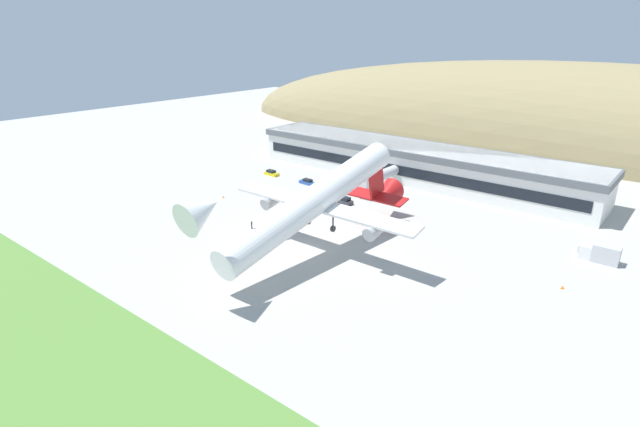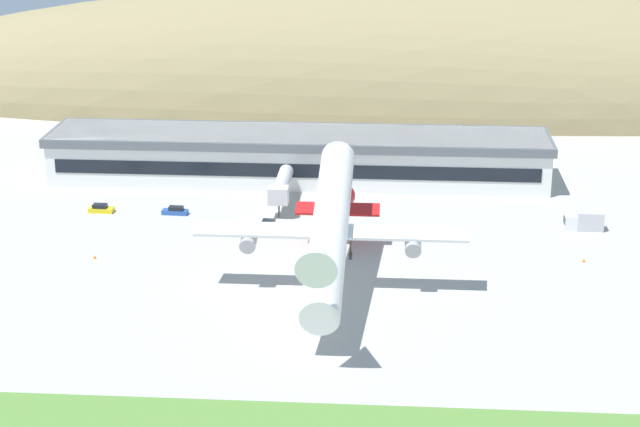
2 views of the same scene
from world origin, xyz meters
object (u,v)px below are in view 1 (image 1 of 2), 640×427
(fuel_truck, at_px, (600,254))
(traffic_cone_1, at_px, (563,287))
(terminal_building, at_px, (415,161))
(service_car_1, at_px, (345,201))
(jetway_0, at_px, (376,177))
(service_car_2, at_px, (307,182))
(traffic_cone_0, at_px, (223,197))
(service_car_0, at_px, (271,173))
(cargo_airplane, at_px, (317,202))

(fuel_truck, relative_size, traffic_cone_1, 10.96)
(terminal_building, relative_size, fuel_truck, 14.71)
(fuel_truck, bearing_deg, terminal_building, 154.13)
(service_car_1, bearing_deg, jetway_0, 84.28)
(jetway_0, bearing_deg, service_car_2, -164.63)
(service_car_1, relative_size, traffic_cone_0, 6.67)
(service_car_1, height_order, service_car_2, service_car_1)
(service_car_1, xyz_separation_m, traffic_cone_1, (49.79, -10.83, -0.41))
(jetway_0, xyz_separation_m, service_car_1, (-1.13, -11.31, -3.30))
(traffic_cone_0, bearing_deg, service_car_0, 102.42)
(cargo_airplane, distance_m, service_car_2, 43.17)
(jetway_0, bearing_deg, service_car_1, -95.72)
(service_car_0, height_order, service_car_2, service_car_0)
(service_car_0, distance_m, traffic_cone_0, 21.75)
(jetway_0, distance_m, cargo_airplane, 37.95)
(traffic_cone_1, bearing_deg, traffic_cone_0, -177.10)
(terminal_building, xyz_separation_m, traffic_cone_0, (-27.78, -42.00, -4.91))
(traffic_cone_0, bearing_deg, service_car_2, 68.29)
(terminal_building, relative_size, service_car_2, 20.69)
(cargo_airplane, bearing_deg, traffic_cone_1, 19.98)
(jetway_0, bearing_deg, service_car_0, -171.36)
(service_car_0, bearing_deg, service_car_1, -12.51)
(service_car_0, distance_m, traffic_cone_1, 81.49)
(service_car_1, bearing_deg, traffic_cone_1, -12.28)
(cargo_airplane, bearing_deg, terminal_building, 99.99)
(cargo_airplane, bearing_deg, traffic_cone_0, 164.83)
(cargo_airplane, distance_m, service_car_1, 28.79)
(cargo_airplane, height_order, traffic_cone_0, cargo_airplane)
(terminal_building, bearing_deg, service_car_0, -147.39)
(jetway_0, distance_m, traffic_cone_0, 37.10)
(service_car_0, height_order, traffic_cone_1, service_car_0)
(cargo_airplane, bearing_deg, fuel_truck, 34.86)
(terminal_building, height_order, service_car_1, terminal_building)
(terminal_building, distance_m, service_car_1, 27.87)
(fuel_truck, height_order, traffic_cone_0, fuel_truck)
(service_car_1, xyz_separation_m, traffic_cone_0, (-25.13, -14.63, -0.41))
(service_car_1, height_order, fuel_truck, fuel_truck)
(service_car_0, xyz_separation_m, service_car_1, (29.81, -6.61, 0.10))
(terminal_building, bearing_deg, traffic_cone_0, -123.48)
(service_car_1, height_order, traffic_cone_1, service_car_1)
(jetway_0, xyz_separation_m, cargo_airplane, (10.67, -35.96, 5.77))
(traffic_cone_0, bearing_deg, terminal_building, 56.52)
(cargo_airplane, height_order, fuel_truck, cargo_airplane)
(terminal_building, height_order, cargo_airplane, cargo_airplane)
(terminal_building, relative_size, service_car_0, 21.64)
(cargo_airplane, distance_m, traffic_cone_1, 41.51)
(traffic_cone_0, bearing_deg, service_car_1, 30.20)
(terminal_building, xyz_separation_m, traffic_cone_1, (47.14, -38.21, -4.91))
(terminal_building, xyz_separation_m, cargo_airplane, (9.16, -52.02, 4.57))
(service_car_2, bearing_deg, traffic_cone_1, -14.51)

